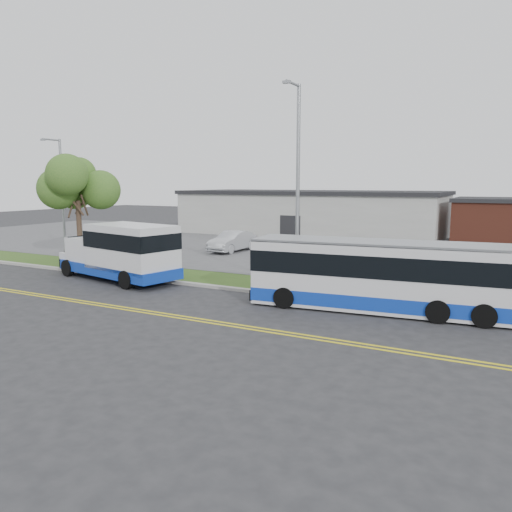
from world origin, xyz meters
The scene contains 18 objects.
ground centered at (0.00, 0.00, 0.00)m, with size 140.00×140.00×0.00m, color #28282B.
lane_line_north centered at (0.00, -3.85, 0.01)m, with size 70.00×0.12×0.01m, color yellow.
lane_line_south centered at (0.00, -4.15, 0.01)m, with size 70.00×0.12×0.01m, color yellow.
curb centered at (0.00, 1.10, 0.07)m, with size 80.00×0.30×0.15m, color #9E9B93.
verge centered at (0.00, 2.90, 0.05)m, with size 80.00×3.30×0.10m, color #32531B.
parking_lot centered at (0.00, 17.00, 0.05)m, with size 80.00×25.00×0.10m, color #4C4C4F.
commercial_building centered at (-6.00, 27.00, 2.18)m, with size 25.40×10.40×4.35m.
brick_wing centered at (10.50, 26.00, 1.96)m, with size 6.30×7.30×3.90m.
tree_west centered at (-12.00, 3.20, 5.12)m, with size 4.40×4.40×6.91m.
streetlight_near centered at (3.00, 2.73, 5.23)m, with size 0.35×1.53×9.50m.
streetlight_far centered at (-16.00, 5.42, 4.48)m, with size 0.35×1.53×8.00m.
shuttle_bus centered at (-5.89, 0.45, 1.60)m, with size 8.13×3.99×3.00m.
transit_bus centered at (7.45, 0.60, 1.42)m, with size 10.33×3.38×2.81m.
pedestrian centered at (-11.65, 4.00, 1.05)m, with size 0.69×0.46×1.90m, color black.
parked_car_a centered at (-6.28, 12.32, 0.85)m, with size 1.59×4.57×1.51m, color silver.
parked_car_b centered at (-12.16, 10.59, 0.72)m, with size 1.73×4.24×1.23m, color silver.
grocery_bag_left centered at (-11.95, 3.75, 0.26)m, with size 0.32×0.32×0.32m, color white.
grocery_bag_right centered at (-11.35, 4.25, 0.26)m, with size 0.32×0.32×0.32m, color white.
Camera 1 is at (12.43, -19.04, 5.11)m, focal length 35.00 mm.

